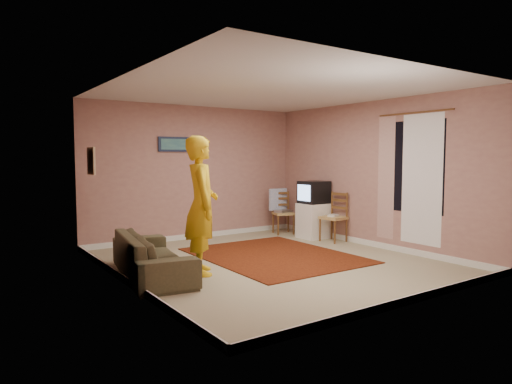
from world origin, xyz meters
TOP-DOWN VIEW (x-y plane):
  - ground at (0.00, 0.00)m, footprint 5.00×5.00m
  - wall_back at (0.00, 2.50)m, footprint 4.50×0.02m
  - wall_front at (0.00, -2.50)m, footprint 4.50×0.02m
  - wall_left at (-2.25, 0.00)m, footprint 0.02×5.00m
  - wall_right at (2.25, 0.00)m, footprint 0.02×5.00m
  - ceiling at (0.00, 0.00)m, footprint 4.50×5.00m
  - baseboard_back at (0.00, 2.49)m, footprint 4.50×0.02m
  - baseboard_front at (0.00, -2.49)m, footprint 4.50×0.02m
  - baseboard_left at (-2.24, 0.00)m, footprint 0.02×5.00m
  - baseboard_right at (2.24, 0.00)m, footprint 0.02×5.00m
  - window at (2.24, -0.90)m, footprint 0.01×1.10m
  - curtain_sheer at (2.23, -1.05)m, footprint 0.01×0.75m
  - curtain_floral at (2.21, -0.35)m, footprint 0.01×0.35m
  - curtain_rod at (2.20, -0.90)m, footprint 0.02×1.40m
  - picture_back at (-0.30, 2.47)m, footprint 0.95×0.04m
  - picture_left at (-2.22, 1.60)m, footprint 0.04×0.38m
  - area_rug at (0.31, 0.32)m, footprint 2.21×2.75m
  - tv_cabinet at (1.95, 1.21)m, footprint 0.54×0.49m
  - crt_tv at (1.94, 1.21)m, footprint 0.52×0.46m
  - chair_a at (1.76, 1.94)m, footprint 0.49×0.48m
  - dvd_player at (1.76, 1.94)m, footprint 0.37×0.29m
  - blue_throw at (1.76, 2.13)m, footprint 0.44×0.05m
  - chair_b at (2.00, 0.70)m, footprint 0.45×0.46m
  - game_console at (2.00, 0.70)m, footprint 0.23×0.19m
  - sofa at (-1.80, 0.25)m, footprint 1.07×2.05m
  - person at (-1.18, -0.01)m, footprint 0.67×0.81m

SIDE VIEW (x-z plane):
  - ground at x=0.00m, z-range 0.00..0.00m
  - area_rug at x=0.31m, z-range 0.00..0.01m
  - baseboard_back at x=0.00m, z-range 0.00..0.10m
  - baseboard_front at x=0.00m, z-range 0.00..0.10m
  - baseboard_left at x=-2.24m, z-range 0.00..0.10m
  - baseboard_right at x=2.24m, z-range 0.00..0.10m
  - sofa at x=-1.80m, z-range 0.00..0.57m
  - tv_cabinet at x=1.95m, z-range 0.00..0.69m
  - dvd_player at x=1.76m, z-range 0.45..0.51m
  - game_console at x=2.00m, z-range 0.48..0.52m
  - chair_a at x=1.76m, z-range 0.30..0.78m
  - chair_b at x=2.00m, z-range 0.32..0.83m
  - blue_throw at x=1.76m, z-range 0.48..0.94m
  - crt_tv at x=1.94m, z-range 0.69..1.13m
  - person at x=-1.18m, z-range 0.00..1.90m
  - curtain_sheer at x=2.23m, z-range 0.20..2.30m
  - curtain_floral at x=2.21m, z-range 0.20..2.30m
  - wall_back at x=0.00m, z-range 0.00..2.60m
  - wall_front at x=0.00m, z-range 0.00..2.60m
  - wall_left at x=-2.25m, z-range 0.00..2.60m
  - wall_right at x=2.25m, z-range 0.00..2.60m
  - window at x=2.24m, z-range 0.70..2.20m
  - picture_left at x=-2.22m, z-range 1.34..1.76m
  - picture_back at x=-0.30m, z-range 1.71..1.99m
  - curtain_rod at x=2.20m, z-range 2.31..2.33m
  - ceiling at x=0.00m, z-range 2.59..2.61m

